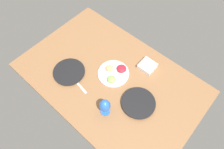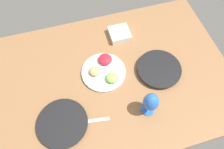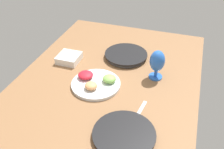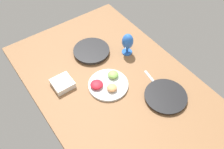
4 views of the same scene
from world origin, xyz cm
name	(u,v)px [view 3 (image 3 of 4)]	position (x,y,z in cm)	size (l,w,h in cm)	color
ground_plane	(104,90)	(0.00, 0.00, -2.00)	(160.00, 104.00, 4.00)	#8C603D
dinner_plate_left	(126,55)	(-34.26, 3.51, 1.62)	(28.11, 28.11, 3.11)	#4C4C51
dinner_plate_right	(124,135)	(30.72, 20.84, 1.25)	(28.71, 28.71, 2.40)	#4C4C51
fruit_platter	(95,83)	(-0.13, -4.88, 1.75)	(28.00, 28.00, 5.59)	silver
hurricane_glass_blue	(157,62)	(-18.33, 26.13, 10.79)	(8.76, 8.76, 18.08)	blue
square_bowl_white	(69,58)	(-18.44, -30.32, 2.58)	(13.67, 13.67, 4.63)	white
fork_by_right_plate	(139,112)	(13.54, 23.89, 0.30)	(18.00, 1.80, 0.60)	silver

